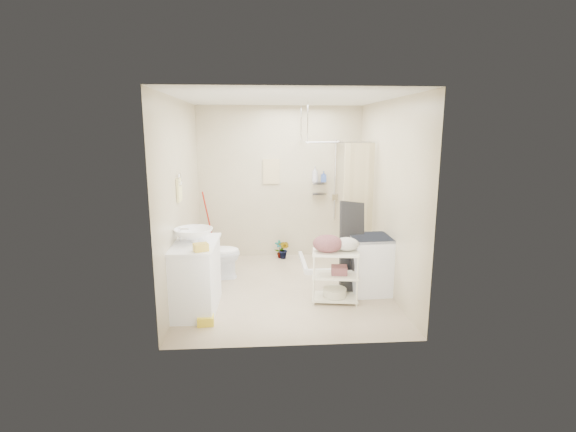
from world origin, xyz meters
The scene contains 23 objects.
floor centered at (0.00, 0.00, 0.00)m, with size 3.20×3.20×0.00m, color #C1AF91.
ceiling centered at (0.00, 0.00, 2.60)m, with size 2.80×3.20×0.04m, color silver.
wall_back centered at (0.00, 1.60, 1.30)m, with size 2.80×0.04×2.60m, color beige.
wall_front centered at (0.00, -1.60, 1.30)m, with size 2.80×0.04×2.60m, color beige.
wall_left centered at (-1.40, 0.00, 1.30)m, with size 0.04×3.20×2.60m, color beige.
wall_right centered at (1.40, 0.00, 1.30)m, with size 0.04×3.20×2.60m, color beige.
vanity centered at (-1.16, -0.62, 0.43)m, with size 0.55×0.98×0.86m, color white.
sink centered at (-1.17, -0.55, 0.94)m, with size 0.47×0.47×0.16m, color white.
counter_basket centered at (-1.02, -0.98, 0.90)m, with size 0.16×0.12×0.09m, color gold.
floor_basket centered at (-0.99, -1.06, 0.07)m, with size 0.27×0.21×0.15m, color yellow.
toilet centered at (-1.04, 0.51, 0.38)m, with size 0.42×0.74×0.76m, color white.
mop centered at (-1.25, 1.45, 0.60)m, with size 0.11×0.11×1.19m, color #B01D0E, non-canonical shape.
potted_plant_a centered at (-0.02, 1.43, 0.16)m, with size 0.17×0.11×0.31m, color #9A4E22.
potted_plant_b centered at (0.05, 1.38, 0.16)m, with size 0.18×0.14×0.32m, color brown.
hanging_towel centered at (-0.15, 1.58, 1.50)m, with size 0.28×0.03×0.42m, color beige.
towel_ring centered at (-1.38, -0.20, 1.47)m, with size 0.04×0.22×0.34m, color #FEF39D, non-canonical shape.
tp_holder centered at (-1.36, 0.05, 0.72)m, with size 0.08×0.12×0.14m, color white, non-canonical shape.
shower centered at (0.85, 1.05, 1.05)m, with size 1.10×1.10×2.10m, color white, non-canonical shape.
shampoo_bottle_a centered at (0.59, 1.52, 1.45)m, with size 0.10×0.10×0.27m, color silver.
shampoo_bottle_b centered at (0.74, 1.51, 1.41)m, with size 0.09×0.09×0.19m, color #344F9A.
washing_machine centered at (1.14, -0.19, 0.39)m, with size 0.54×0.56×0.79m, color white.
laundry_rack centered at (0.61, -0.49, 0.41)m, with size 0.59×0.34×0.81m, color #EEE9CD, non-canonical shape.
ironing_board centered at (0.90, -0.14, 0.64)m, with size 0.36×0.11×1.28m, color black, non-canonical shape.
Camera 1 is at (-0.35, -5.56, 2.20)m, focal length 26.00 mm.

